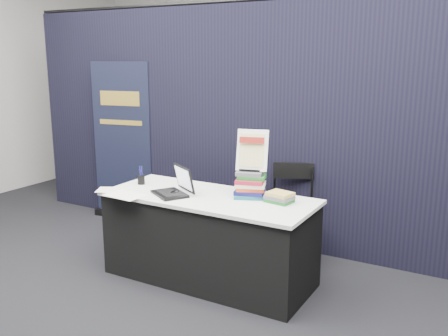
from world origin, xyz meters
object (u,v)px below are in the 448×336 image
at_px(book_stack_tall, 250,184).
at_px(stacking_chair, 286,207).
at_px(book_stack_short, 279,197).
at_px(info_sign, 252,151).
at_px(display_table, 209,238).
at_px(pullup_banner, 123,151).
at_px(laptop, 173,187).

relative_size(book_stack_tall, stacking_chair, 0.30).
distance_m(book_stack_short, stacking_chair, 0.76).
bearing_deg(info_sign, book_stack_short, -27.19).
height_order(display_table, book_stack_short, book_stack_short).
xyz_separation_m(book_stack_tall, stacking_chair, (0.06, 0.65, -0.36)).
bearing_deg(book_stack_short, stacking_chair, 107.43).
relative_size(pullup_banner, stacking_chair, 2.04).
bearing_deg(display_table, laptop, -160.19).
height_order(display_table, pullup_banner, pullup_banner).
bearing_deg(book_stack_tall, stacking_chair, 84.90).
distance_m(laptop, book_stack_short, 0.91).
relative_size(laptop, book_stack_tall, 1.45).
xyz_separation_m(display_table, stacking_chair, (0.38, 0.78, 0.12)).
distance_m(pullup_banner, stacking_chair, 2.16).
bearing_deg(book_stack_tall, book_stack_short, -5.11).
distance_m(book_stack_tall, stacking_chair, 0.74).
bearing_deg(book_stack_tall, display_table, -156.98).
bearing_deg(pullup_banner, info_sign, -30.88).
relative_size(book_stack_tall, book_stack_short, 1.23).
bearing_deg(display_table, book_stack_short, 10.74).
relative_size(display_table, book_stack_short, 8.11).
xyz_separation_m(book_stack_short, stacking_chair, (-0.21, 0.67, -0.29)).
distance_m(info_sign, pullup_banner, 2.24).
xyz_separation_m(display_table, book_stack_tall, (0.32, 0.14, 0.48)).
height_order(display_table, book_stack_tall, book_stack_tall).
bearing_deg(stacking_chair, info_sign, -117.04).
bearing_deg(pullup_banner, book_stack_tall, -31.62).
distance_m(info_sign, stacking_chair, 0.89).
distance_m(display_table, book_stack_tall, 0.59).
relative_size(book_stack_tall, pullup_banner, 0.15).
distance_m(display_table, stacking_chair, 0.88).
xyz_separation_m(display_table, book_stack_short, (0.59, 0.11, 0.42)).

